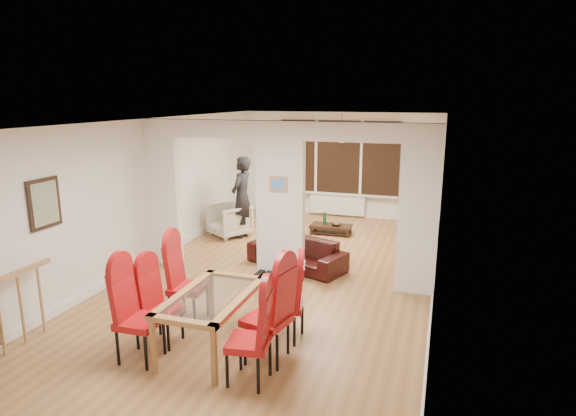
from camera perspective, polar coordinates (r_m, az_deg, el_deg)
The scene contains 24 objects.
floor at distance 8.26m, azimuth -0.87°, elevation -8.03°, with size 5.00×9.00×0.01m, color olive.
room_walls at distance 7.88m, azimuth -0.90°, elevation 0.82°, with size 5.00×9.00×2.60m, color silver, non-canonical shape.
divider_wall at distance 7.88m, azimuth -0.90°, elevation 0.82°, with size 5.00×0.18×2.60m, color white.
bay_window_blinds at distance 12.08m, azimuth 6.01°, elevation 6.02°, with size 3.00×0.08×1.80m, color black.
radiator at distance 12.24m, azimuth 5.83°, elevation 0.42°, with size 1.40×0.08×0.50m, color white.
pendant_light at distance 10.84m, azimuth 6.36°, elevation 8.66°, with size 0.36×0.36×0.36m, color orange.
stair_newel at distance 6.73m, azimuth -29.44°, elevation -9.85°, with size 0.40×1.20×1.10m, color #A1794A, non-canonical shape.
wall_poster at distance 7.11m, azimuth -26.91°, elevation 0.49°, with size 0.04×0.52×0.67m, color gray.
pillar_photo at distance 7.73m, azimuth -1.15°, elevation 2.84°, with size 0.30×0.03×0.25m, color #4C8CD8.
dining_table at distance 5.99m, azimuth -8.94°, elevation -13.14°, with size 0.83×1.48×0.69m, color olive, non-canonical shape.
dining_chair_la at distance 5.84m, azimuth -17.22°, elevation -11.97°, with size 0.45×0.45×1.12m, color maroon, non-canonical shape.
dining_chair_lb at distance 6.16m, azimuth -14.67°, elevation -11.00°, with size 0.41×0.41×1.01m, color maroon, non-canonical shape.
dining_chair_lc at distance 6.63m, azimuth -11.80°, elevation -8.59°, with size 0.45×0.45×1.12m, color maroon, non-canonical shape.
dining_chair_ra at distance 5.23m, azimuth -4.71°, elevation -14.81°, with size 0.43×0.43×1.07m, color maroon, non-canonical shape.
dining_chair_rb at distance 5.59m, azimuth -2.56°, elevation -12.28°, with size 0.47×0.47×1.17m, color maroon, non-canonical shape.
dining_chair_rc at distance 6.07m, azimuth -0.29°, elevation -10.77°, with size 0.42×0.42×1.04m, color maroon, non-canonical shape.
sofa at distance 8.59m, azimuth 1.03°, elevation -5.33°, with size 1.79×0.70×0.52m, color black.
armchair at distance 10.52m, azimuth -7.00°, elevation -1.44°, with size 0.75×0.77×0.70m, color #B9AF9D.
person at distance 10.32m, azimuth -5.49°, elevation 1.29°, with size 0.42×0.64×1.74m, color black.
television at distance 11.03m, azimuth 14.89°, elevation -1.59°, with size 0.12×0.90×0.52m, color black.
coffee_table at distance 10.68m, azimuth 5.10°, elevation -2.55°, with size 0.89×0.45×0.21m, color black, non-canonical shape.
bottle at distance 10.63m, azimuth 4.36°, elevation -1.22°, with size 0.07×0.07×0.29m, color #143F19.
bowl at distance 10.60m, azimuth 5.72°, elevation -1.95°, with size 0.22×0.22×0.05m, color black.
shoes at distance 8.12m, azimuth -2.90°, elevation -8.02°, with size 0.25×0.27×0.10m, color black, non-canonical shape.
Camera 1 is at (2.51, -7.28, 2.98)m, focal length 30.00 mm.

